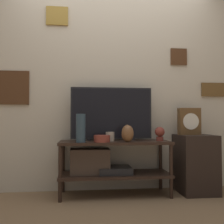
% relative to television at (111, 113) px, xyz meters
% --- Properties ---
extents(ground_plane, '(12.00, 12.00, 0.00)m').
position_rel_television_xyz_m(ground_plane, '(0.03, -0.36, -0.91)').
color(ground_plane, '#846647').
extents(wall_back, '(6.40, 0.08, 2.70)m').
position_rel_television_xyz_m(wall_back, '(0.02, 0.17, 0.44)').
color(wall_back, beige).
rests_on(wall_back, ground_plane).
extents(media_console, '(1.23, 0.44, 0.60)m').
position_rel_television_xyz_m(media_console, '(-0.08, -0.10, -0.54)').
color(media_console, black).
rests_on(media_console, ground_plane).
extents(television, '(0.94, 0.05, 0.61)m').
position_rel_television_xyz_m(television, '(0.00, 0.00, 0.00)').
color(television, black).
rests_on(television, media_console).
extents(vase_urn_stoneware, '(0.13, 0.14, 0.18)m').
position_rel_television_xyz_m(vase_urn_stoneware, '(0.15, -0.24, -0.22)').
color(vase_urn_stoneware, brown).
rests_on(vase_urn_stoneware, media_console).
extents(vase_tall_ceramic, '(0.10, 0.10, 0.30)m').
position_rel_television_xyz_m(vase_tall_ceramic, '(-0.35, -0.24, -0.17)').
color(vase_tall_ceramic, '#2D4251').
rests_on(vase_tall_ceramic, media_console).
extents(vase_wide_bowl, '(0.17, 0.17, 0.07)m').
position_rel_television_xyz_m(vase_wide_bowl, '(-0.13, -0.23, -0.28)').
color(vase_wide_bowl, brown).
rests_on(vase_wide_bowl, media_console).
extents(candle_jar, '(0.10, 0.10, 0.10)m').
position_rel_television_xyz_m(candle_jar, '(-0.03, -0.10, -0.26)').
color(candle_jar, '#C1B29E').
rests_on(candle_jar, media_console).
extents(decorative_bust, '(0.11, 0.11, 0.16)m').
position_rel_television_xyz_m(decorative_bust, '(0.54, -0.11, -0.23)').
color(decorative_bust, brown).
rests_on(decorative_bust, media_console).
extents(side_table, '(0.40, 0.45, 0.66)m').
position_rel_television_xyz_m(side_table, '(0.96, -0.10, -0.58)').
color(side_table, black).
rests_on(side_table, ground_plane).
extents(mantel_clock, '(0.25, 0.11, 0.31)m').
position_rel_television_xyz_m(mantel_clock, '(0.92, -0.05, -0.09)').
color(mantel_clock, brown).
rests_on(mantel_clock, side_table).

